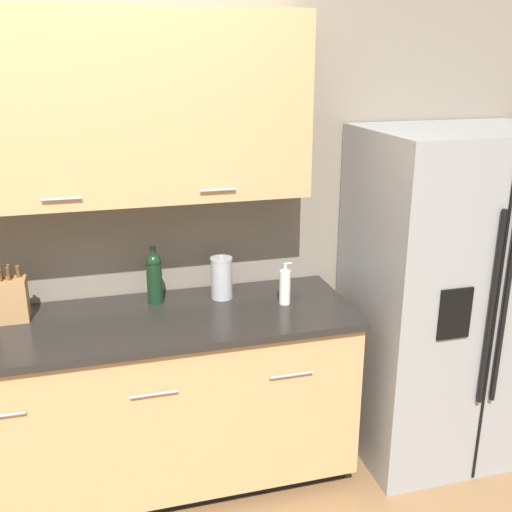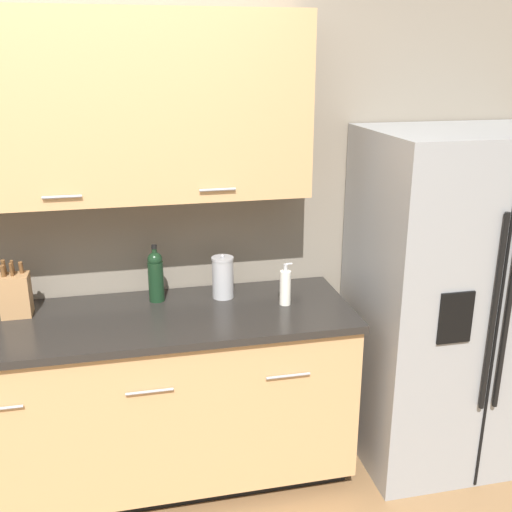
# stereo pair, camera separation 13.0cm
# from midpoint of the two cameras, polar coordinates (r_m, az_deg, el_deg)

# --- Properties ---
(wall_back) EXTENTS (10.00, 0.39, 2.60)m
(wall_back) POSITION_cam_midpoint_polar(r_m,az_deg,el_deg) (2.91, -18.11, 6.28)
(wall_back) COLOR gray
(wall_back) RESTS_ON ground_plane
(counter_unit) EXTENTS (2.54, 0.64, 0.90)m
(counter_unit) POSITION_cam_midpoint_polar(r_m,az_deg,el_deg) (3.01, -14.82, -13.70)
(counter_unit) COLOR black
(counter_unit) RESTS_ON ground_plane
(refrigerator) EXTENTS (0.95, 0.75, 1.71)m
(refrigerator) POSITION_cam_midpoint_polar(r_m,az_deg,el_deg) (3.22, 19.45, -4.00)
(refrigerator) COLOR gray
(refrigerator) RESTS_ON ground_plane
(knife_block) EXTENTS (0.13, 0.11, 0.27)m
(knife_block) POSITION_cam_midpoint_polar(r_m,az_deg,el_deg) (2.91, -20.76, -3.46)
(knife_block) COLOR #A87A4C
(knife_block) RESTS_ON counter_unit
(wine_bottle) EXTENTS (0.08, 0.08, 0.28)m
(wine_bottle) POSITION_cam_midpoint_polar(r_m,az_deg,el_deg) (2.91, -8.27, -1.84)
(wine_bottle) COLOR black
(wine_bottle) RESTS_ON counter_unit
(soap_dispenser) EXTENTS (0.06, 0.05, 0.21)m
(soap_dispenser) POSITION_cam_midpoint_polar(r_m,az_deg,el_deg) (2.86, 4.11, -2.99)
(soap_dispenser) COLOR silver
(soap_dispenser) RESTS_ON counter_unit
(steel_canister) EXTENTS (0.11, 0.11, 0.22)m
(steel_canister) POSITION_cam_midpoint_polar(r_m,az_deg,el_deg) (2.93, -1.92, -2.04)
(steel_canister) COLOR #A3A3A5
(steel_canister) RESTS_ON counter_unit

